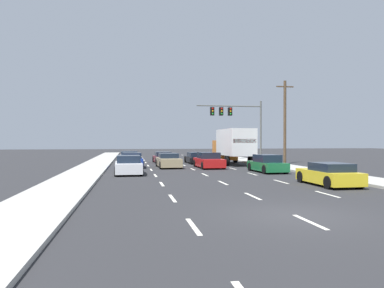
{
  "coord_description": "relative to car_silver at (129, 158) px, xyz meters",
  "views": [
    {
      "loc": [
        -5.11,
        -10.91,
        2.34
      ],
      "look_at": [
        0.2,
        20.49,
        2.06
      ],
      "focal_mm": 34.62,
      "sensor_mm": 36.0,
      "label": 1
    }
  ],
  "objects": [
    {
      "name": "box_truck",
      "position": [
        10.08,
        -4.01,
        1.4
      ],
      "size": [
        2.65,
        7.64,
        3.46
      ],
      "color": "white",
      "rests_on": "ground_plane"
    },
    {
      "name": "car_black",
      "position": [
        6.81,
        -1.58,
        -0.04
      ],
      "size": [
        1.9,
        4.53,
        1.15
      ],
      "color": "black",
      "rests_on": "ground_plane"
    },
    {
      "name": "lane_markings",
      "position": [
        5.14,
        -4.31,
        -0.57
      ],
      "size": [
        6.94,
        62.0,
        0.01
      ],
      "color": "silver",
      "rests_on": "ground_plane"
    },
    {
      "name": "sidewalk_left",
      "position": [
        -3.17,
        -8.31,
        -0.51
      ],
      "size": [
        2.72,
        80.0,
        0.14
      ],
      "primitive_type": "cube",
      "color": "#B2AFA8",
      "rests_on": "ground_plane"
    },
    {
      "name": "ground_plane",
      "position": [
        5.14,
        -3.31,
        -0.58
      ],
      "size": [
        140.0,
        140.0,
        0.0
      ],
      "primitive_type": "plane",
      "color": "#2B2B2D"
    },
    {
      "name": "car_white",
      "position": [
        -0.05,
        -12.99,
        0.03
      ],
      "size": [
        1.98,
        4.35,
        1.32
      ],
      "color": "white",
      "rests_on": "ground_plane"
    },
    {
      "name": "car_tan",
      "position": [
        3.38,
        -7.1,
        -0.0
      ],
      "size": [
        1.97,
        4.48,
        1.25
      ],
      "color": "tan",
      "rests_on": "ground_plane"
    },
    {
      "name": "traffic_signal_mast",
      "position": [
        11.87,
        2.62,
        4.71
      ],
      "size": [
        7.84,
        0.69,
        7.06
      ],
      "color": "#595B56",
      "rests_on": "ground_plane"
    },
    {
      "name": "utility_pole_mid",
      "position": [
        15.58,
        -3.82,
        3.77
      ],
      "size": [
        1.8,
        0.28,
        8.43
      ],
      "color": "brown",
      "rests_on": "ground_plane"
    },
    {
      "name": "car_silver",
      "position": [
        0.0,
        0.0,
        0.0
      ],
      "size": [
        2.03,
        4.49,
        1.24
      ],
      "color": "#B7BABF",
      "rests_on": "ground_plane"
    },
    {
      "name": "car_green",
      "position": [
        10.14,
        -13.05,
        0.02
      ],
      "size": [
        1.91,
        4.08,
        1.31
      ],
      "color": "#196B38",
      "rests_on": "ground_plane"
    },
    {
      "name": "car_red",
      "position": [
        6.75,
        -8.14,
        0.03
      ],
      "size": [
        2.06,
        4.37,
        1.35
      ],
      "color": "red",
      "rests_on": "ground_plane"
    },
    {
      "name": "car_blue",
      "position": [
        0.21,
        -6.49,
        0.01
      ],
      "size": [
        1.98,
        4.23,
        1.29
      ],
      "color": "#1E389E",
      "rests_on": "ground_plane"
    },
    {
      "name": "car_maroon",
      "position": [
        3.49,
        -0.44,
        -0.03
      ],
      "size": [
        1.95,
        4.73,
        1.18
      ],
      "color": "maroon",
      "rests_on": "ground_plane"
    },
    {
      "name": "sidewalk_right",
      "position": [
        13.46,
        -8.31,
        -0.51
      ],
      "size": [
        2.72,
        80.0,
        0.14
      ],
      "primitive_type": "cube",
      "color": "#B2AFA8",
      "rests_on": "ground_plane"
    },
    {
      "name": "car_yellow",
      "position": [
        10.33,
        -21.37,
        -0.02
      ],
      "size": [
        1.89,
        4.03,
        1.19
      ],
      "color": "yellow",
      "rests_on": "ground_plane"
    }
  ]
}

